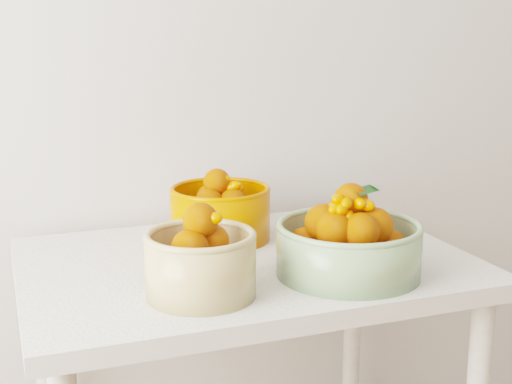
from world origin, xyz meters
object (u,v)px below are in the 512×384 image
bowl_cream (201,261)px  bowl_orange (220,211)px  table (246,298)px  bowl_green (348,243)px

bowl_cream → bowl_orange: (0.15, 0.35, -0.00)m
bowl_cream → bowl_orange: 0.38m
table → bowl_green: bowl_green is taller
table → bowl_orange: size_ratio=3.83×
bowl_green → bowl_cream: bearing=-177.9°
bowl_cream → bowl_green: bearing=2.1°
bowl_cream → table: bearing=49.7°
table → bowl_orange: bowl_orange is taller
bowl_green → table: bearing=133.8°
bowl_cream → bowl_green: size_ratio=0.68×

